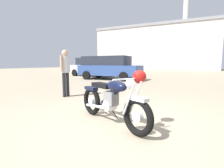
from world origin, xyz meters
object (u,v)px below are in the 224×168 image
at_px(white_estate_far, 108,67).
at_px(bystander, 65,68).
at_px(silver_sedan_mid, 93,66).
at_px(vintage_motorcycle, 113,99).

bearing_deg(white_estate_far, bystander, -75.07).
height_order(bystander, silver_sedan_mid, silver_sedan_mid).
relative_size(vintage_motorcycle, silver_sedan_mid, 0.38).
relative_size(vintage_motorcycle, bystander, 1.14).
bearing_deg(silver_sedan_mid, bystander, 127.04).
bearing_deg(bystander, vintage_motorcycle, 147.90).
xyz_separation_m(white_estate_far, silver_sedan_mid, (-2.67, 2.18, 0.00)).
height_order(white_estate_far, silver_sedan_mid, same).
xyz_separation_m(vintage_motorcycle, bystander, (-2.65, 1.73, 0.53)).
bearing_deg(vintage_motorcycle, silver_sedan_mid, 150.57).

